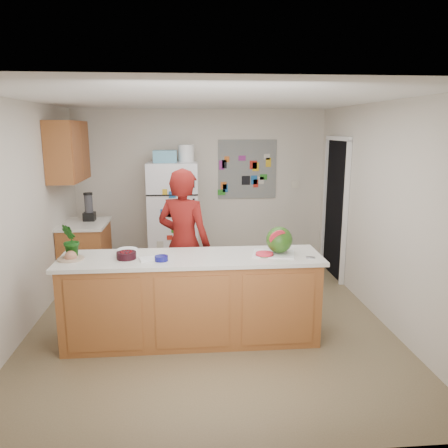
{
  "coord_description": "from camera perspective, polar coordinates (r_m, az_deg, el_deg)",
  "views": [
    {
      "loc": [
        -0.23,
        -4.8,
        2.2
      ],
      "look_at": [
        0.2,
        0.2,
        1.1
      ],
      "focal_mm": 35.0,
      "sensor_mm": 36.0,
      "label": 1
    }
  ],
  "objects": [
    {
      "name": "side_counter_base",
      "position": [
        6.57,
        -17.57,
        -3.86
      ],
      "size": [
        0.6,
        0.8,
        0.86
      ],
      "primitive_type": "cube",
      "color": "brown",
      "rests_on": "floor"
    },
    {
      "name": "white_bowl",
      "position": [
        4.64,
        -12.5,
        -3.57
      ],
      "size": [
        0.25,
        0.25,
        0.06
      ],
      "primitive_type": "cylinder",
      "rotation": [
        0.0,
        0.0,
        -0.18
      ],
      "color": "white",
      "rests_on": "peninsula_top"
    },
    {
      "name": "person",
      "position": [
        5.11,
        -5.25,
        -2.61
      ],
      "size": [
        0.76,
        0.65,
        1.77
      ],
      "primitive_type": "imported",
      "rotation": [
        0.0,
        0.0,
        2.71
      ],
      "color": "maroon",
      "rests_on": "floor"
    },
    {
      "name": "cobalt_bowl",
      "position": [
        4.37,
        -8.19,
        -4.46
      ],
      "size": [
        0.15,
        0.15,
        0.05
      ],
      "primitive_type": "cylinder",
      "rotation": [
        0.0,
        0.0,
        0.1
      ],
      "color": "navy",
      "rests_on": "peninsula_top"
    },
    {
      "name": "upper_cabinets",
      "position": [
        6.31,
        -19.71,
        8.94
      ],
      "size": [
        0.35,
        1.0,
        0.8
      ],
      "primitive_type": "cube",
      "color": "brown",
      "rests_on": "wall_left"
    },
    {
      "name": "keys",
      "position": [
        4.5,
        11.24,
        -4.31
      ],
      "size": [
        0.1,
        0.06,
        0.01
      ],
      "primitive_type": "cube",
      "rotation": [
        0.0,
        0.0,
        -0.27
      ],
      "color": "slate",
      "rests_on": "peninsula_top"
    },
    {
      "name": "cutting_board",
      "position": [
        4.57,
        6.49,
        -3.88
      ],
      "size": [
        0.48,
        0.4,
        0.01
      ],
      "primitive_type": "cube",
      "rotation": [
        0.0,
        0.0,
        -0.23
      ],
      "color": "white",
      "rests_on": "peninsula_top"
    },
    {
      "name": "potted_plant",
      "position": [
        4.64,
        -19.34,
        -2.08
      ],
      "size": [
        0.21,
        0.23,
        0.36
      ],
      "primitive_type": "imported",
      "rotation": [
        0.0,
        0.0,
        4.99
      ],
      "color": "#15410E",
      "rests_on": "peninsula_top"
    },
    {
      "name": "photo_collage",
      "position": [
        7.14,
        3.05,
        7.14
      ],
      "size": [
        0.95,
        0.01,
        0.95
      ],
      "primitive_type": "cube",
      "color": "slate",
      "rests_on": "wall_back"
    },
    {
      "name": "fridge_top_bin",
      "position": [
        6.7,
        -7.7,
        8.76
      ],
      "size": [
        0.35,
        0.28,
        0.18
      ],
      "primitive_type": "cube",
      "color": "#5999B2",
      "rests_on": "refrigerator"
    },
    {
      "name": "ceiling",
      "position": [
        4.82,
        -2.21,
        16.06
      ],
      "size": [
        4.0,
        4.5,
        0.02
      ],
      "primitive_type": "cube",
      "color": "white",
      "rests_on": "wall_back"
    },
    {
      "name": "plate",
      "position": [
        4.63,
        -19.37,
        -4.3
      ],
      "size": [
        0.3,
        0.3,
        0.02
      ],
      "primitive_type": "cylinder",
      "rotation": [
        0.0,
        0.0,
        0.19
      ],
      "color": "beige",
      "rests_on": "peninsula_top"
    },
    {
      "name": "watermelon",
      "position": [
        4.57,
        7.23,
        -2.07
      ],
      "size": [
        0.27,
        0.27,
        0.27
      ],
      "primitive_type": "sphere",
      "color": "#2E6211",
      "rests_on": "cutting_board"
    },
    {
      "name": "wall_back",
      "position": [
        7.13,
        -3.0,
        4.7
      ],
      "size": [
        4.0,
        0.02,
        2.5
      ],
      "primitive_type": "cube",
      "color": "beige",
      "rests_on": "ground"
    },
    {
      "name": "peninsula_top",
      "position": [
        4.49,
        -4.29,
        -4.47
      ],
      "size": [
        2.68,
        0.7,
        0.04
      ],
      "primitive_type": "cube",
      "color": "silver",
      "rests_on": "peninsula_base"
    },
    {
      "name": "floor",
      "position": [
        5.29,
        -1.98,
        -12.32
      ],
      "size": [
        4.0,
        4.5,
        0.02
      ],
      "primitive_type": "cube",
      "color": "brown",
      "rests_on": "ground"
    },
    {
      "name": "watermelon_slice",
      "position": [
        4.5,
        5.31,
        -3.89
      ],
      "size": [
        0.18,
        0.18,
        0.02
      ],
      "primitive_type": "cylinder",
      "color": "#DB324A",
      "rests_on": "cutting_board"
    },
    {
      "name": "blender_appliance",
      "position": [
        6.55,
        -17.24,
        2.06
      ],
      "size": [
        0.12,
        0.12,
        0.38
      ],
      "primitive_type": "cylinder",
      "color": "black",
      "rests_on": "side_counter_top"
    },
    {
      "name": "side_counter_top",
      "position": [
        6.46,
        -17.83,
        -0.02
      ],
      "size": [
        0.64,
        0.84,
        0.04
      ],
      "primitive_type": "cube",
      "color": "silver",
      "rests_on": "side_counter_base"
    },
    {
      "name": "wall_right",
      "position": [
        5.38,
        19.81,
        1.48
      ],
      "size": [
        0.02,
        4.5,
        2.5
      ],
      "primitive_type": "cube",
      "color": "beige",
      "rests_on": "ground"
    },
    {
      "name": "paper_towel",
      "position": [
        4.41,
        -9.88,
        -4.53
      ],
      "size": [
        0.2,
        0.19,
        0.02
      ],
      "primitive_type": "cube",
      "rotation": [
        0.0,
        0.0,
        0.27
      ],
      "color": "white",
      "rests_on": "peninsula_top"
    },
    {
      "name": "doorway",
      "position": [
        6.74,
        14.4,
        1.9
      ],
      "size": [
        0.03,
        0.85,
        2.04
      ],
      "primitive_type": "cube",
      "color": "black",
      "rests_on": "ground"
    },
    {
      "name": "wall_left",
      "position": [
        5.21,
        -24.76,
        0.72
      ],
      "size": [
        0.02,
        4.5,
        2.5
      ],
      "primitive_type": "cube",
      "color": "beige",
      "rests_on": "ground"
    },
    {
      "name": "refrigerator",
      "position": [
        6.82,
        -6.63,
        0.88
      ],
      "size": [
        0.75,
        0.7,
        1.7
      ],
      "primitive_type": "cube",
      "color": "silver",
      "rests_on": "floor"
    },
    {
      "name": "cherry_bowl",
      "position": [
        4.49,
        -12.63,
        -4.01
      ],
      "size": [
        0.22,
        0.22,
        0.07
      ],
      "primitive_type": "cylinder",
      "rotation": [
        0.0,
        0.0,
        0.16
      ],
      "color": "black",
      "rests_on": "peninsula_top"
    },
    {
      "name": "peninsula_base",
      "position": [
        4.65,
        -4.2,
        -9.91
      ],
      "size": [
        2.6,
        0.62,
        0.88
      ],
      "primitive_type": "cube",
      "color": "brown",
      "rests_on": "floor"
    }
  ]
}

